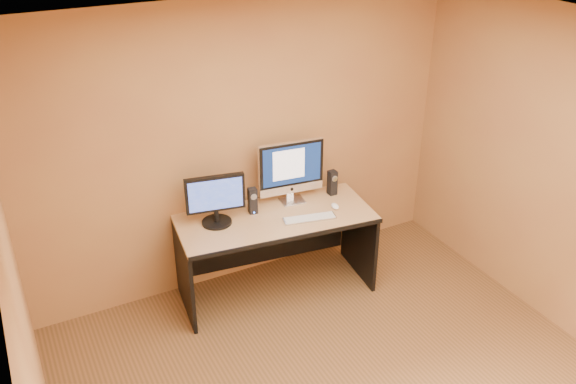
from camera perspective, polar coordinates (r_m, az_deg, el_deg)
name	(u,v)px	position (r m, az deg, el deg)	size (l,w,h in m)	color
walls	(374,260)	(3.86, 8.03, -6.34)	(4.00, 4.00, 2.60)	#A37841
ceiling	(390,54)	(3.31, 9.53, 12.59)	(4.00, 4.00, 0.00)	white
desk	(276,254)	(5.51, -1.15, -5.84)	(1.70, 0.74, 0.79)	tan
imac	(292,172)	(5.41, 0.41, 1.85)	(0.61, 0.22, 0.59)	silver
second_monitor	(215,200)	(5.13, -6.80, -0.77)	(0.51, 0.26, 0.45)	black
speaker_left	(253,201)	(5.32, -3.33, -0.82)	(0.07, 0.08, 0.23)	black
speaker_right	(332,183)	(5.63, 4.16, 0.88)	(0.07, 0.08, 0.23)	black
keyboard	(310,218)	(5.26, 2.05, -2.45)	(0.46, 0.12, 0.02)	#B1B1B6
mouse	(335,206)	(5.44, 4.42, -1.32)	(0.06, 0.11, 0.04)	white
cable_a	(292,196)	(5.62, 0.40, -0.36)	(0.01, 0.01, 0.23)	black
cable_b	(287,197)	(5.61, -0.11, -0.44)	(0.01, 0.01, 0.19)	black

